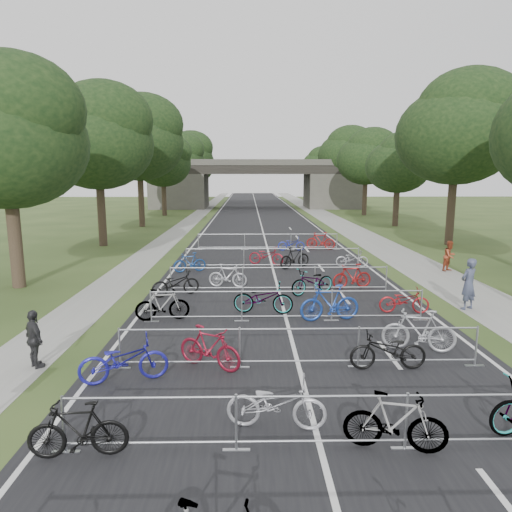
{
  "coord_description": "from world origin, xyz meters",
  "views": [
    {
      "loc": [
        -1.31,
        -3.91,
        4.94
      ],
      "look_at": [
        -0.93,
        17.51,
        1.1
      ],
      "focal_mm": 32.0,
      "sensor_mm": 36.0,
      "label": 1
    }
  ],
  "objects": [
    {
      "name": "pedestrian_c",
      "position": [
        -6.8,
        7.31,
        0.77
      ],
      "size": [
        0.9,
        0.9,
        1.53
      ],
      "primitive_type": "imported",
      "rotation": [
        0.0,
        0.0,
        2.37
      ],
      "color": "#262629",
      "rests_on": "ground"
    },
    {
      "name": "bike_22",
      "position": [
        1.17,
        19.87,
        0.58
      ],
      "size": [
        1.92,
        1.49,
        1.16
      ],
      "primitive_type": "imported",
      "rotation": [
        0.0,
        0.0,
        2.14
      ],
      "color": "black",
      "rests_on": "ground"
    },
    {
      "name": "tree_right_4",
      "position": [
        13.11,
        63.93,
        7.9
      ],
      "size": [
        8.18,
        8.18,
        12.47
      ],
      "color": "#33261C",
      "rests_on": "ground"
    },
    {
      "name": "tree_right_6",
      "position": [
        13.11,
        87.93,
        6.92
      ],
      "size": [
        7.17,
        7.17,
        10.93
      ],
      "color": "#33261C",
      "rests_on": "ground"
    },
    {
      "name": "barrier_row_4",
      "position": [
        0.0,
        15.0,
        0.55
      ],
      "size": [
        9.7,
        0.08,
        1.1
      ],
      "color": "#A8ABB0",
      "rests_on": "ground"
    },
    {
      "name": "pedestrian_b",
      "position": [
        9.1,
        19.03,
        0.79
      ],
      "size": [
        0.97,
        0.91,
        1.58
      ],
      "primitive_type": "imported",
      "rotation": [
        0.0,
        0.0,
        0.56
      ],
      "color": "brown",
      "rests_on": "ground"
    },
    {
      "name": "pedestrian_a",
      "position": [
        6.8,
        12.26,
        0.96
      ],
      "size": [
        0.83,
        0.73,
        1.92
      ],
      "primitive_type": "imported",
      "rotation": [
        0.0,
        0.0,
        3.62
      ],
      "color": "#3A4057",
      "rests_on": "ground"
    },
    {
      "name": "lane_markings",
      "position": [
        0.0,
        50.0,
        0.0
      ],
      "size": [
        0.12,
        140.0,
        0.0
      ],
      "primitive_type": "cube",
      "color": "silver",
      "rests_on": "ground"
    },
    {
      "name": "barrier_row_6",
      "position": [
        0.0,
        26.0,
        0.55
      ],
      "size": [
        9.7,
        0.08,
        1.1
      ],
      "color": "#A8ABB0",
      "rests_on": "ground"
    },
    {
      "name": "bike_11",
      "position": [
        3.48,
        8.23,
        0.61
      ],
      "size": [
        2.1,
        1.04,
        1.22
      ],
      "primitive_type": "imported",
      "rotation": [
        0.0,
        0.0,
        4.47
      ],
      "color": "#9E9FA5",
      "rests_on": "ground"
    },
    {
      "name": "tree_right_1",
      "position": [
        13.11,
        27.93,
        7.9
      ],
      "size": [
        8.18,
        8.18,
        12.47
      ],
      "color": "#33261C",
      "rests_on": "ground"
    },
    {
      "name": "tree_right_2",
      "position": [
        13.11,
        39.93,
        5.95
      ],
      "size": [
        6.16,
        6.16,
        9.39
      ],
      "color": "#33261C",
      "rests_on": "ground"
    },
    {
      "name": "bike_23",
      "position": [
        4.3,
        20.17,
        0.45
      ],
      "size": [
        1.76,
        0.7,
        0.91
      ],
      "primitive_type": "imported",
      "rotation": [
        0.0,
        0.0,
        1.52
      ],
      "color": "#9B9BA2",
      "rests_on": "ground"
    },
    {
      "name": "tree_left_0",
      "position": [
        -11.39,
        15.93,
        6.49
      ],
      "size": [
        6.72,
        6.72,
        10.25
      ],
      "color": "#33261C",
      "rests_on": "ground"
    },
    {
      "name": "tree_right_3",
      "position": [
        13.11,
        51.93,
        6.92
      ],
      "size": [
        7.17,
        7.17,
        10.93
      ],
      "color": "#33261C",
      "rests_on": "ground"
    },
    {
      "name": "tree_left_5",
      "position": [
        -11.39,
        75.93,
        8.12
      ],
      "size": [
        8.4,
        8.4,
        12.81
      ],
      "color": "#33261C",
      "rests_on": "ground"
    },
    {
      "name": "bike_15",
      "position": [
        4.3,
        11.84,
        0.47
      ],
      "size": [
        1.82,
        0.79,
        0.93
      ],
      "primitive_type": "imported",
      "rotation": [
        0.0,
        0.0,
        1.47
      ],
      "color": "maroon",
      "rests_on": "ground"
    },
    {
      "name": "barrier_row_2",
      "position": [
        0.0,
        7.2,
        0.55
      ],
      "size": [
        9.7,
        0.08,
        1.1
      ],
      "color": "#A8ABB0",
      "rests_on": "ground"
    },
    {
      "name": "tree_right_5",
      "position": [
        13.11,
        75.93,
        5.95
      ],
      "size": [
        6.16,
        6.16,
        9.39
      ],
      "color": "#33261C",
      "rests_on": "ground"
    },
    {
      "name": "bike_27",
      "position": [
        3.54,
        26.07,
        0.58
      ],
      "size": [
        2.0,
        1.09,
        1.16
      ],
      "primitive_type": "imported",
      "rotation": [
        0.0,
        0.0,
        4.41
      ],
      "color": "maroon",
      "rests_on": "ground"
    },
    {
      "name": "tree_left_6",
      "position": [
        -11.39,
        87.93,
        6.49
      ],
      "size": [
        6.72,
        6.72,
        10.25
      ],
      "color": "#33261C",
      "rests_on": "ground"
    },
    {
      "name": "tree_left_4",
      "position": [
        -11.39,
        63.93,
        7.3
      ],
      "size": [
        7.56,
        7.56,
        11.53
      ],
      "color": "#33261C",
      "rests_on": "ground"
    },
    {
      "name": "bike_13",
      "position": [
        -0.77,
        11.89,
        0.56
      ],
      "size": [
        2.22,
        1.01,
        1.13
      ],
      "primitive_type": "imported",
      "rotation": [
        0.0,
        0.0,
        1.45
      ],
      "color": "#A8ABB0",
      "rests_on": "ground"
    },
    {
      "name": "bike_6",
      "position": [
        1.33,
        3.56,
        0.55
      ],
      "size": [
        1.91,
        0.92,
        1.11
      ],
      "primitive_type": "imported",
      "rotation": [
        0.0,
        0.0,
        1.35
      ],
      "color": "#A8ABB0",
      "rests_on": "ground"
    },
    {
      "name": "bike_26",
      "position": [
        1.53,
        25.59,
        0.46
      ],
      "size": [
        1.78,
        0.68,
        0.92
      ],
      "primitive_type": "imported",
      "rotation": [
        0.0,
        0.0,
        1.53
      ],
      "color": "#1C269A",
      "rests_on": "ground"
    },
    {
      "name": "bike_8",
      "position": [
        -4.3,
        6.44,
        0.55
      ],
      "size": [
        2.22,
        1.25,
        1.1
      ],
      "primitive_type": "imported",
      "rotation": [
        0.0,
        0.0,
        1.83
      ],
      "color": "#1D1A92",
      "rests_on": "ground"
    },
    {
      "name": "barrier_row_1",
      "position": [
        0.0,
        3.6,
        0.55
      ],
      "size": [
        9.7,
        0.08,
        1.1
      ],
      "color": "#A8ABB0",
      "rests_on": "ground"
    },
    {
      "name": "bike_16",
      "position": [
        -4.3,
        14.37,
        0.53
      ],
      "size": [
        2.12,
        1.52,
        1.06
      ],
      "primitive_type": "imported",
      "rotation": [
        0.0,
        0.0,
        2.03
      ],
      "color": "black",
      "rests_on": "ground"
    },
    {
      "name": "bike_17",
      "position": [
        -2.21,
        15.76,
        0.52
      ],
      "size": [
        1.79,
        0.79,
        1.04
      ],
      "primitive_type": "imported",
      "rotation": [
        0.0,
        0.0,
        1.39
      ],
      "color": "#BABBC3",
      "rests_on": "ground"
    },
    {
      "name": "barrier_row_3",
      "position": [
        0.0,
        11.0,
        0.55
      ],
      "size": [
        9.7,
        0.08,
        1.1
      ],
      "color": "#A8ABB0",
      "rests_on": "ground"
    },
    {
      "name": "overpass_bridge",
      "position": [
        0.0,
        65.0,
        3.53
      ],
      "size": [
        31.0,
        8.0,
        7.05
      ],
      "color": "#484641",
      "rests_on": "ground"
    },
    {
      "name": "bike_21",
      "position": [
        -0.31,
        20.84,
        0.52
      ],
      "size": [
        2.1,
        1.32,
        1.04
      ],
      "primitive_type": "imported",
      "rotation": [
        0.0,
        0.0,
        1.23
      ],
      "color": "maroon",
      "rests_on": "ground"
    },
    {
      "name": "bike_20",
      "position": [
        -4.3,
        19.02,
        0.5
      ],
      "size": [
        1.73,
        0.99,
        1.0
      ],
      "primitive_type": "imported",
      "rotation": [
        0.0,
        0.0,
        5.04
      ],
      "color": "navy",
      "rests_on": "ground"
    },
    {
      "name": "sidewalk_left",
      "position": [
        -7.5,
        50.0,
        0.01
      ],
      "size": [
        2.0,
        140.0,
        0.01
      ],
      "primitive_type": "cube",
      "color": "gray",
      "rests_on": "ground"
    },
    {
      "name": "bike_18",
      "position": [
        1.37,
        14.5,
        0.55
      ],
      "size": [
        2.18,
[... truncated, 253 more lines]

